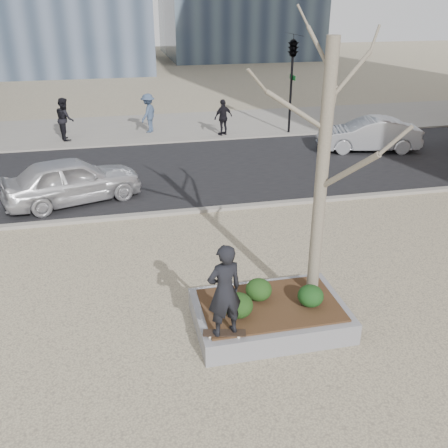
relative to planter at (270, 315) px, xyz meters
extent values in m
plane|color=#BBAD89|center=(-1.00, 0.00, -0.23)|extent=(120.00, 120.00, 0.00)
cube|color=black|center=(-1.00, 10.00, -0.21)|extent=(60.00, 8.00, 0.02)
cube|color=gray|center=(-1.00, 17.00, -0.21)|extent=(60.00, 6.00, 0.02)
cube|color=gray|center=(0.00, 0.00, 0.00)|extent=(3.00, 2.00, 0.45)
cube|color=#382314|center=(0.00, 0.00, 0.25)|extent=(2.70, 1.70, 0.04)
ellipsoid|color=#193B12|center=(-0.72, -0.25, 0.50)|extent=(0.56, 0.56, 0.48)
ellipsoid|color=#1C3E13|center=(-0.18, 0.23, 0.49)|extent=(0.53, 0.53, 0.45)
ellipsoid|color=#133C15|center=(0.76, -0.20, 0.48)|extent=(0.51, 0.51, 0.43)
imported|color=black|center=(-1.10, -0.74, 1.19)|extent=(0.73, 0.56, 1.78)
imported|color=silver|center=(-4.18, 7.67, 0.53)|extent=(4.62, 2.97, 1.46)
imported|color=#ABADB4|center=(7.76, 10.95, 0.49)|extent=(4.40, 2.30, 1.38)
imported|color=black|center=(-4.88, 15.54, 0.75)|extent=(0.92, 1.07, 1.89)
imported|color=#3A4C69|center=(-1.08, 16.12, 0.71)|extent=(1.17, 1.36, 1.82)
imported|color=black|center=(2.30, 14.80, 0.63)|extent=(1.06, 0.76, 1.67)
camera|label=1|loc=(-2.71, -7.95, 5.88)|focal=40.00mm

